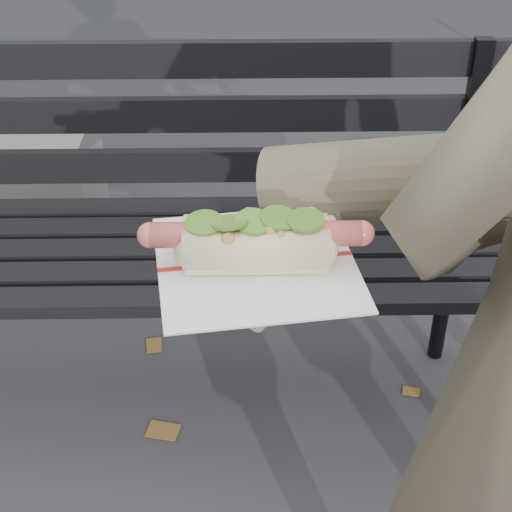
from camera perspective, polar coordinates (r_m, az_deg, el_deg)
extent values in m
cylinder|color=black|center=(1.84, 15.89, -8.69)|extent=(0.04, 0.04, 0.45)
cylinder|color=black|center=(2.09, 13.62, -2.34)|extent=(0.04, 0.04, 0.45)
cube|color=black|center=(1.61, -6.17, -3.30)|extent=(1.50, 0.07, 0.03)
cube|color=black|center=(1.68, -5.95, -1.42)|extent=(1.50, 0.07, 0.03)
cube|color=black|center=(1.75, -5.75, 0.31)|extent=(1.50, 0.07, 0.03)
cube|color=black|center=(1.83, -5.57, 1.90)|extent=(1.50, 0.07, 0.03)
cube|color=black|center=(1.90, -5.40, 3.36)|extent=(1.50, 0.07, 0.03)
cube|color=black|center=(1.88, 15.32, 8.95)|extent=(0.04, 0.03, 0.42)
cube|color=black|center=(1.88, -5.52, 6.58)|extent=(1.50, 0.02, 0.08)
cube|color=black|center=(1.82, -5.74, 10.20)|extent=(1.50, 0.02, 0.08)
cube|color=black|center=(1.77, -5.99, 14.03)|extent=(1.50, 0.02, 0.08)
cylinder|color=brown|center=(0.84, 17.47, 5.78)|extent=(0.51, 0.23, 0.19)
cylinder|color=#D8A384|center=(0.77, 2.95, -0.77)|extent=(0.09, 0.08, 0.07)
ellipsoid|color=#D8A384|center=(0.77, 0.00, -1.54)|extent=(0.10, 0.12, 0.03)
cylinder|color=#D8A384|center=(0.74, -4.20, -2.81)|extent=(0.06, 0.02, 0.02)
cylinder|color=#D8A384|center=(0.76, -4.14, -1.90)|extent=(0.06, 0.02, 0.02)
cylinder|color=#D8A384|center=(0.78, -4.08, -1.02)|extent=(0.06, 0.02, 0.02)
cylinder|color=#D8A384|center=(0.79, -4.02, -0.18)|extent=(0.06, 0.02, 0.02)
cylinder|color=#D8A384|center=(0.72, 0.87, -3.96)|extent=(0.04, 0.05, 0.02)
cube|color=white|center=(0.76, 0.00, -0.50)|extent=(0.21, 0.21, 0.00)
cube|color=#B21E1E|center=(0.76, 0.00, -0.40)|extent=(0.19, 0.03, 0.00)
cylinder|color=#D45C51|center=(0.74, 0.00, 1.60)|extent=(0.20, 0.02, 0.02)
sphere|color=#D45C51|center=(0.74, -7.72, 1.51)|extent=(0.03, 0.02, 0.02)
sphere|color=#D45C51|center=(0.75, 7.69, 1.66)|extent=(0.03, 0.02, 0.02)
sphere|color=#9E6B2D|center=(0.72, -0.74, 1.72)|extent=(0.01, 0.01, 0.01)
sphere|color=#9E6B2D|center=(0.72, 1.80, 1.50)|extent=(0.01, 0.01, 0.01)
sphere|color=#9E6B2D|center=(0.73, 1.60, 2.31)|extent=(0.01, 0.01, 0.01)
sphere|color=#9E6B2D|center=(0.75, 0.08, 2.22)|extent=(0.01, 0.01, 0.01)
sphere|color=#9E6B2D|center=(0.74, -1.99, 2.38)|extent=(0.01, 0.01, 0.01)
sphere|color=#9E6B2D|center=(0.72, -2.35, 0.97)|extent=(0.01, 0.01, 0.01)
sphere|color=#9E6B2D|center=(0.75, -1.07, 2.57)|extent=(0.01, 0.01, 0.01)
sphere|color=#9E6B2D|center=(0.74, 2.44, 2.10)|extent=(0.01, 0.01, 0.01)
sphere|color=#9E6B2D|center=(0.75, -1.91, 2.72)|extent=(0.01, 0.01, 0.01)
sphere|color=#9E6B2D|center=(0.75, 2.53, 2.28)|extent=(0.01, 0.01, 0.01)
sphere|color=#9E6B2D|center=(0.75, 1.22, 2.89)|extent=(0.01, 0.01, 0.01)
sphere|color=#9E6B2D|center=(0.73, -2.33, 2.23)|extent=(0.01, 0.01, 0.01)
sphere|color=#9E6B2D|center=(0.76, -3.70, 2.82)|extent=(0.01, 0.01, 0.01)
sphere|color=#9E6B2D|center=(0.74, 1.32, 2.56)|extent=(0.01, 0.01, 0.01)
sphere|color=#9E6B2D|center=(0.75, 0.47, 3.03)|extent=(0.01, 0.01, 0.01)
sphere|color=#9E6B2D|center=(0.73, -2.71, 1.74)|extent=(0.01, 0.01, 0.01)
sphere|color=#9E6B2D|center=(0.73, -3.22, 1.91)|extent=(0.01, 0.01, 0.01)
sphere|color=#9E6B2D|center=(0.75, 1.88, 2.84)|extent=(0.01, 0.01, 0.01)
sphere|color=#9E6B2D|center=(0.74, -1.03, 1.94)|extent=(0.01, 0.01, 0.01)
sphere|color=#9E6B2D|center=(0.75, -4.62, 2.46)|extent=(0.01, 0.01, 0.01)
sphere|color=#9E6B2D|center=(0.72, -0.38, 1.16)|extent=(0.01, 0.01, 0.01)
sphere|color=#9E6B2D|center=(0.75, -0.55, 3.17)|extent=(0.01, 0.01, 0.01)
sphere|color=#9E6B2D|center=(0.75, 4.06, 3.03)|extent=(0.01, 0.01, 0.01)
sphere|color=#9E6B2D|center=(0.75, -2.99, 2.68)|extent=(0.01, 0.01, 0.01)
sphere|color=#9E6B2D|center=(0.73, 2.95, 1.71)|extent=(0.01, 0.01, 0.01)
sphere|color=#9E6B2D|center=(0.72, -2.05, 1.24)|extent=(0.01, 0.01, 0.01)
sphere|color=#9E6B2D|center=(0.73, 1.00, 1.75)|extent=(0.01, 0.01, 0.01)
sphere|color=#9E6B2D|center=(0.73, -0.95, 2.09)|extent=(0.01, 0.01, 0.01)
cylinder|color=#497B21|center=(0.73, -3.81, 2.43)|extent=(0.04, 0.04, 0.01)
cylinder|color=#497B21|center=(0.73, -1.94, 2.45)|extent=(0.04, 0.04, 0.01)
cylinder|color=#497B21|center=(0.73, -0.17, 2.52)|extent=(0.04, 0.04, 0.01)
cylinder|color=#497B21|center=(0.73, 1.66, 2.79)|extent=(0.04, 0.04, 0.01)
cylinder|color=#497B21|center=(0.73, 3.62, 2.64)|extent=(0.04, 0.04, 0.01)
cube|color=brown|center=(2.82, 17.76, 1.96)|extent=(0.08, 0.08, 0.00)
cube|color=brown|center=(2.79, 3.19, 3.31)|extent=(0.08, 0.06, 0.00)
cube|color=brown|center=(2.10, 11.23, -9.65)|extent=(0.05, 0.04, 0.00)
cube|color=brown|center=(2.21, -7.42, -6.46)|extent=(0.05, 0.07, 0.00)
cube|color=brown|center=(1.98, -6.77, -12.50)|extent=(0.09, 0.07, 0.00)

